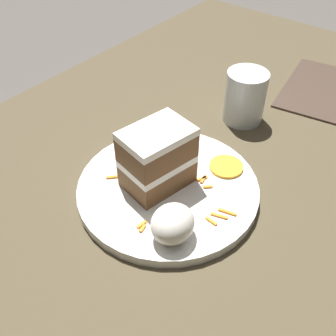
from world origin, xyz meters
name	(u,v)px	position (x,y,z in m)	size (l,w,h in m)	color
ground_plane	(194,193)	(0.00, 0.00, 0.00)	(6.00, 6.00, 0.00)	#4C4742
dining_table	(195,185)	(0.00, 0.00, 0.02)	(1.36, 0.85, 0.04)	#4C422D
plate	(168,188)	(-0.05, 0.01, 0.05)	(0.27, 0.27, 0.02)	white
cake_slice	(157,158)	(-0.06, 0.03, 0.10)	(0.11, 0.09, 0.10)	brown
cream_dollop	(172,224)	(-0.12, -0.05, 0.08)	(0.06, 0.05, 0.05)	white
orange_garnish	(226,167)	(0.03, -0.03, 0.06)	(0.05, 0.05, 0.00)	orange
carrot_shreds_scatter	(187,201)	(-0.06, -0.03, 0.06)	(0.14, 0.20, 0.00)	orange
drinking_glass	(244,100)	(0.18, 0.02, 0.08)	(0.07, 0.07, 0.10)	silver
menu_card	(319,89)	(0.37, -0.05, 0.04)	(0.13, 0.22, 0.00)	#423328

